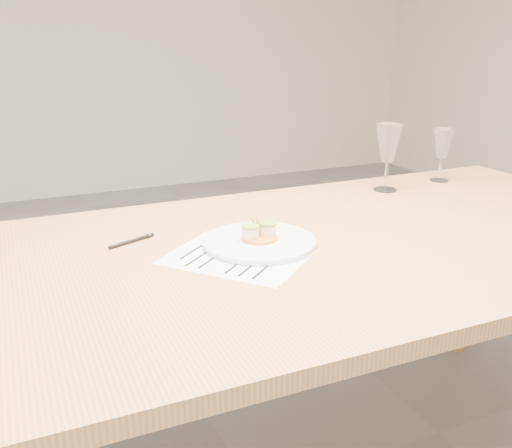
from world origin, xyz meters
name	(u,v)px	position (x,y,z in m)	size (l,w,h in m)	color
dining_table	(254,277)	(0.00, 0.00, 0.68)	(2.40, 1.00, 0.75)	tan
dinner_plate	(259,241)	(0.03, 0.03, 0.76)	(0.28, 0.28, 0.07)	white
recipe_sheet	(237,257)	(-0.05, -0.02, 0.75)	(0.39, 0.40, 0.00)	white
ballpoint_pen	(132,241)	(-0.26, 0.18, 0.75)	(0.13, 0.06, 0.01)	black
wine_glass_1	(388,144)	(0.63, 0.34, 0.91)	(0.09, 0.09, 0.22)	white
wine_glass_2	(443,145)	(0.89, 0.37, 0.88)	(0.07, 0.07, 0.19)	white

